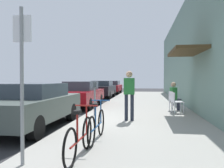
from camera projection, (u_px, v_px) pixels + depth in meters
The scene contains 15 objects.
ground_plane at pixel (78, 122), 8.11m from camera, with size 60.00×60.00×0.00m, color #2D2D30.
sidewalk_slab at pixel (141, 113), 9.76m from camera, with size 4.50×32.00×0.12m, color #9E9B93.
building_facade at pixel (200, 47), 9.35m from camera, with size 1.40×32.00×5.77m.
parked_car_0 at pixel (33, 105), 7.13m from camera, with size 1.80×4.40×1.40m.
parked_car_1 at pixel (81, 94), 12.42m from camera, with size 1.80×4.40×1.42m.
parked_car_2 at pixel (102, 89), 18.48m from camera, with size 1.80×4.40×1.41m.
parked_car_3 at pixel (112, 87), 24.06m from camera, with size 1.80×4.40×1.37m.
parking_meter at pixel (95, 96), 8.84m from camera, with size 0.12×0.10×1.32m.
street_sign at pixel (22, 73), 3.70m from camera, with size 0.32×0.06×2.60m.
bicycle_0 at pixel (80, 138), 4.06m from camera, with size 0.46×1.71×0.90m.
bicycle_1 at pixel (97, 125), 5.18m from camera, with size 0.46×1.71×0.90m.
cafe_chair_0 at pixel (176, 101), 9.41m from camera, with size 0.52×0.52×0.87m.
cafe_chair_1 at pixel (173, 99), 10.19m from camera, with size 0.54×0.54×0.87m.
seated_patron_1 at pixel (175, 95), 10.19m from camera, with size 0.50×0.45×1.29m.
pedestrian_standing at pixel (129, 91), 7.71m from camera, with size 0.36×0.22×1.70m.
Camera 1 is at (2.40, -7.81, 1.54)m, focal length 36.12 mm.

